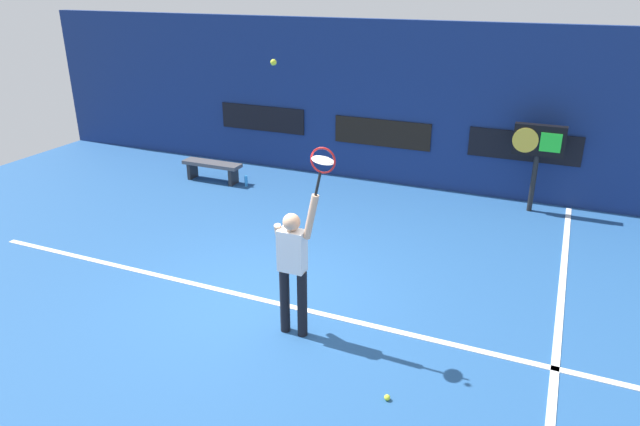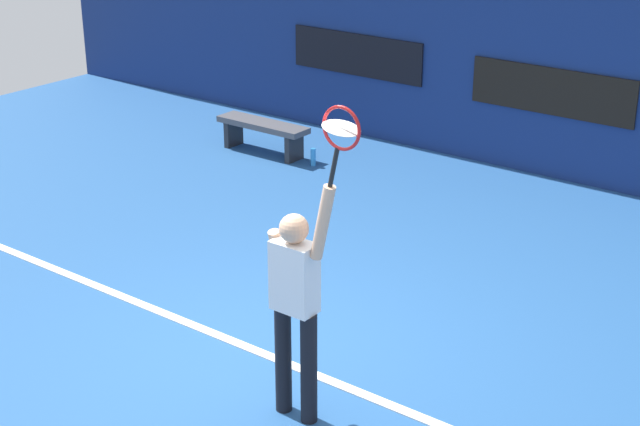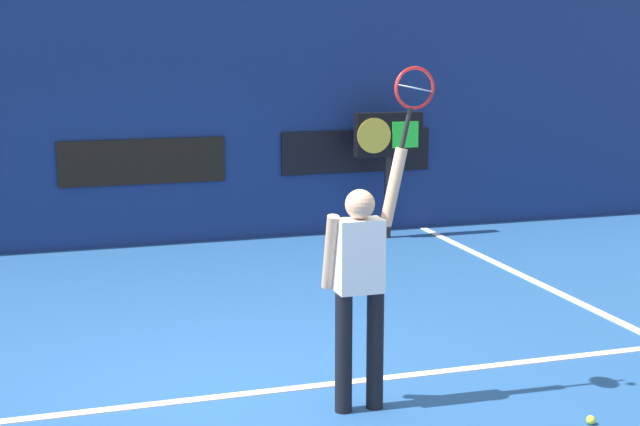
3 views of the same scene
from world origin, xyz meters
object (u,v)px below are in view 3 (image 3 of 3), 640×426
at_px(tennis_racket, 414,93).
at_px(spare_ball, 591,420).
at_px(scoreboard_clock, 388,140).
at_px(tennis_player, 360,280).

relative_size(tennis_racket, spare_ball, 9.19).
xyz_separation_m(tennis_racket, spare_ball, (1.11, -0.77, -2.35)).
distance_m(scoreboard_clock, spare_ball, 6.68).
distance_m(tennis_racket, scoreboard_clock, 6.16).
height_order(tennis_player, scoreboard_clock, tennis_player).
bearing_deg(tennis_player, scoreboard_clock, 66.68).
height_order(tennis_player, spare_ball, tennis_player).
xyz_separation_m(tennis_player, tennis_racket, (0.40, -0.00, 1.37)).
distance_m(tennis_player, spare_ball, 1.96).
bearing_deg(tennis_player, tennis_racket, -0.60).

